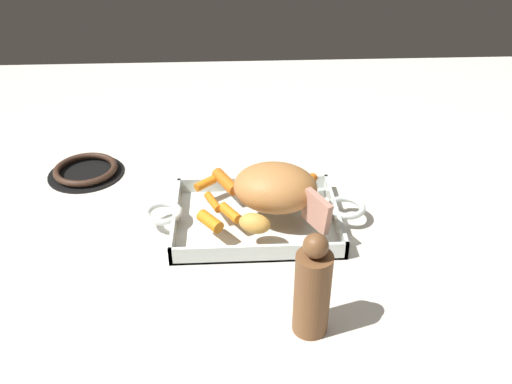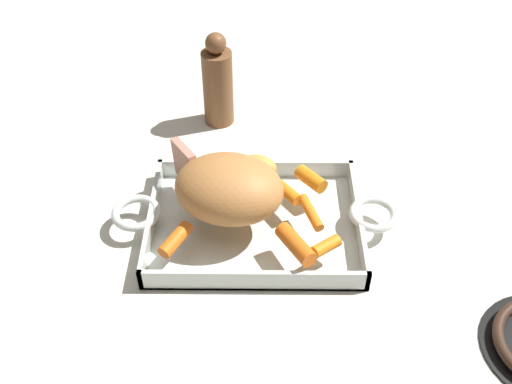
# 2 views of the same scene
# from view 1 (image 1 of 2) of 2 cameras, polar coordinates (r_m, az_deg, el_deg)

# --- Properties ---
(ground_plane) EXTENTS (1.89, 1.89, 0.00)m
(ground_plane) POSITION_cam_1_polar(r_m,az_deg,el_deg) (1.02, -0.03, -3.39)
(ground_plane) COLOR silver
(roasting_dish) EXTENTS (0.42, 0.23, 0.04)m
(roasting_dish) POSITION_cam_1_polar(r_m,az_deg,el_deg) (1.01, -0.03, -2.88)
(roasting_dish) COLOR silver
(roasting_dish) RESTS_ON ground_plane
(pork_roast) EXTENTS (0.18, 0.15, 0.09)m
(pork_roast) POSITION_cam_1_polar(r_m,az_deg,el_deg) (0.98, 2.07, 0.64)
(pork_roast) COLOR #B7773E
(pork_roast) RESTS_ON roasting_dish
(roast_slice_thick) EXTENTS (0.05, 0.07, 0.07)m
(roast_slice_thick) POSITION_cam_1_polar(r_m,az_deg,el_deg) (0.93, 6.58, -2.09)
(roast_slice_thick) COLOR tan
(roast_slice_thick) RESTS_ON roasting_dish
(baby_carrot_southwest) EXTENTS (0.04, 0.06, 0.02)m
(baby_carrot_southwest) POSITION_cam_1_polar(r_m,az_deg,el_deg) (1.00, -4.65, -1.09)
(baby_carrot_southwest) COLOR orange
(baby_carrot_southwest) RESTS_ON roasting_dish
(baby_carrot_northeast) EXTENTS (0.05, 0.05, 0.02)m
(baby_carrot_northeast) POSITION_cam_1_polar(r_m,az_deg,el_deg) (0.94, -4.97, -3.16)
(baby_carrot_northeast) COLOR orange
(baby_carrot_northeast) RESTS_ON roasting_dish
(baby_carrot_center_right) EXTENTS (0.06, 0.07, 0.03)m
(baby_carrot_center_right) POSITION_cam_1_polar(r_m,az_deg,el_deg) (1.05, -3.29, 1.13)
(baby_carrot_center_right) COLOR orange
(baby_carrot_center_right) RESTS_ON roasting_dish
(baby_carrot_short) EXTENTS (0.04, 0.05, 0.02)m
(baby_carrot_short) POSITION_cam_1_polar(r_m,az_deg,el_deg) (0.97, -2.81, -2.25)
(baby_carrot_short) COLOR orange
(baby_carrot_short) RESTS_ON roasting_dish
(baby_carrot_long) EXTENTS (0.05, 0.04, 0.02)m
(baby_carrot_long) POSITION_cam_1_polar(r_m,az_deg,el_deg) (1.06, -5.50, 0.92)
(baby_carrot_long) COLOR orange
(baby_carrot_long) RESTS_ON roasting_dish
(baby_carrot_center_left) EXTENTS (0.05, 0.06, 0.02)m
(baby_carrot_center_left) POSITION_cam_1_polar(r_m,az_deg,el_deg) (1.06, 5.60, 1.00)
(baby_carrot_center_left) COLOR orange
(baby_carrot_center_left) RESTS_ON roasting_dish
(potato_near_roast) EXTENTS (0.07, 0.05, 0.04)m
(potato_near_roast) POSITION_cam_1_polar(r_m,az_deg,el_deg) (0.92, -0.14, -3.41)
(potato_near_roast) COLOR gold
(potato_near_roast) RESTS_ON roasting_dish
(stove_burner_rear) EXTENTS (0.16, 0.16, 0.02)m
(stove_burner_rear) POSITION_cam_1_polar(r_m,az_deg,el_deg) (1.23, -17.86, 2.22)
(stove_burner_rear) COLOR black
(stove_burner_rear) RESTS_ON ground_plane
(pepper_mill) EXTENTS (0.05, 0.05, 0.17)m
(pepper_mill) POSITION_cam_1_polar(r_m,az_deg,el_deg) (0.77, 6.10, -10.34)
(pepper_mill) COLOR brown
(pepper_mill) RESTS_ON ground_plane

